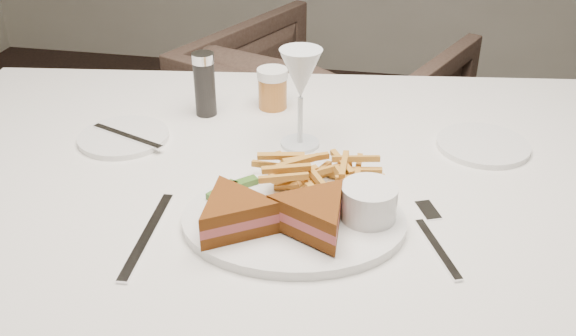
# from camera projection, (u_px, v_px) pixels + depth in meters

# --- Properties ---
(chair_far) EXTENTS (0.91, 0.89, 0.73)m
(chair_far) POSITION_uv_depth(u_px,v_px,m) (326.00, 125.00, 2.07)
(chair_far) COLOR #49362D
(chair_far) RESTS_ON ground
(table_setting) EXTENTS (0.79, 0.59, 0.18)m
(table_setting) POSITION_uv_depth(u_px,v_px,m) (294.00, 170.00, 0.98)
(table_setting) COLOR white
(table_setting) RESTS_ON table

